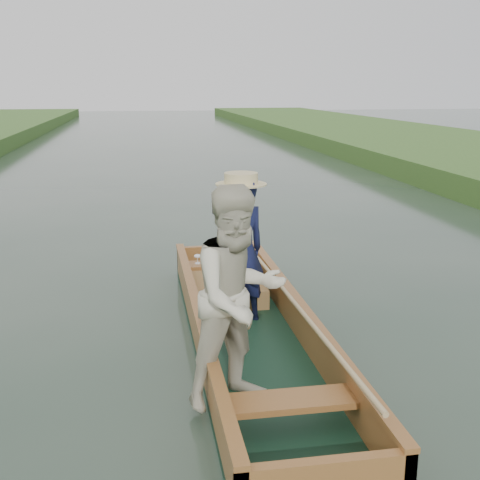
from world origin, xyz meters
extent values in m
plane|color=#283D30|center=(0.00, 0.00, 0.00)|extent=(120.00, 120.00, 0.00)
cube|color=black|center=(0.00, 0.00, 0.04)|extent=(1.10, 5.00, 0.08)
cube|color=#9C6230|center=(-0.51, 0.00, 0.24)|extent=(0.08, 5.00, 0.32)
cube|color=#9C6230|center=(0.51, 0.00, 0.24)|extent=(0.08, 5.00, 0.32)
cube|color=#9C6230|center=(0.00, 2.46, 0.24)|extent=(1.10, 0.08, 0.32)
cube|color=#9C6230|center=(-0.51, 0.00, 0.42)|extent=(0.10, 5.00, 0.04)
cube|color=#9C6230|center=(0.51, 0.00, 0.42)|extent=(0.10, 5.00, 0.04)
cube|color=#9C6230|center=(0.00, 1.90, 0.30)|extent=(0.94, 0.30, 0.05)
cube|color=#9C6230|center=(0.00, -1.60, 0.30)|extent=(0.94, 0.30, 0.05)
imported|color=#12163B|center=(0.00, 0.52, 0.85)|extent=(0.66, 0.56, 1.55)
cylinder|color=beige|center=(0.00, 0.52, 1.59)|extent=(0.52, 0.52, 0.12)
imported|color=beige|center=(-0.30, -1.12, 0.95)|extent=(1.04, 0.94, 1.74)
cube|color=#974730|center=(-0.06, 1.23, 0.19)|extent=(0.85, 0.90, 0.22)
sphere|color=tan|center=(0.20, 1.13, 0.40)|extent=(0.18, 0.18, 0.18)
sphere|color=tan|center=(0.20, 1.12, 0.54)|extent=(0.14, 0.14, 0.14)
sphere|color=tan|center=(0.15, 1.12, 0.60)|extent=(0.05, 0.05, 0.05)
sphere|color=tan|center=(0.25, 1.12, 0.60)|extent=(0.05, 0.05, 0.05)
sphere|color=tan|center=(0.20, 1.07, 0.52)|extent=(0.05, 0.05, 0.05)
sphere|color=tan|center=(0.12, 1.11, 0.43)|extent=(0.06, 0.06, 0.06)
sphere|color=tan|center=(0.28, 1.11, 0.43)|extent=(0.06, 0.06, 0.06)
sphere|color=tan|center=(0.15, 1.10, 0.32)|extent=(0.07, 0.07, 0.07)
sphere|color=tan|center=(0.24, 1.10, 0.32)|extent=(0.07, 0.07, 0.07)
cylinder|color=silver|center=(-0.33, 1.90, 0.33)|extent=(0.07, 0.07, 0.01)
cylinder|color=silver|center=(-0.33, 1.90, 0.37)|extent=(0.01, 0.01, 0.08)
ellipsoid|color=silver|center=(-0.33, 1.90, 0.43)|extent=(0.09, 0.09, 0.05)
cylinder|color=tan|center=(0.43, 0.02, 0.46)|extent=(0.04, 4.59, 0.20)
camera|label=1|loc=(-1.01, -5.41, 2.51)|focal=45.00mm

